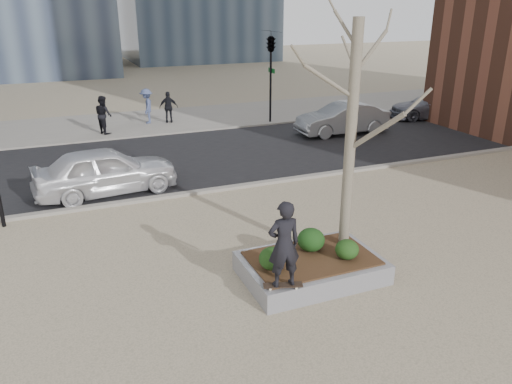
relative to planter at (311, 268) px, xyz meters
name	(u,v)px	position (x,y,z in m)	size (l,w,h in m)	color
ground	(270,286)	(-1.00, 0.00, -0.23)	(120.00, 120.00, 0.00)	tan
street	(166,160)	(-1.00, 10.00, -0.21)	(60.00, 8.00, 0.02)	black
far_sidewalk	(135,123)	(-1.00, 17.00, -0.21)	(60.00, 6.00, 0.02)	gray
planter	(311,268)	(0.00, 0.00, 0.00)	(3.00, 2.00, 0.45)	gray
planter_mulch	(311,258)	(0.00, 0.00, 0.25)	(2.70, 1.70, 0.04)	#382314
sycamore_tree	(353,102)	(1.00, 0.30, 3.56)	(2.80, 2.80, 6.60)	gray
shrub_left	(272,259)	(-1.01, -0.14, 0.51)	(0.57, 0.57, 0.49)	black
shrub_middle	(311,240)	(0.14, 0.30, 0.53)	(0.62, 0.62, 0.53)	#173C13
shrub_right	(347,249)	(0.68, -0.34, 0.48)	(0.52, 0.52, 0.44)	#1B3C13
skateboard	(283,286)	(-1.10, -0.85, 0.26)	(0.78, 0.20, 0.07)	black
skateboarder	(284,244)	(-1.10, -0.85, 1.19)	(0.65, 0.42, 1.77)	black
police_car	(106,171)	(-3.54, 7.11, 0.55)	(1.78, 4.43, 1.51)	white
car_silver	(342,119)	(7.56, 10.98, 0.51)	(1.51, 4.33, 1.43)	#919498
car_third	(432,106)	(13.74, 12.11, 0.44)	(1.81, 4.45, 1.29)	slate
pedestrian_a	(104,115)	(-2.67, 15.28, 0.68)	(0.85, 0.67, 1.76)	black
pedestrian_b	(147,106)	(-0.40, 16.66, 0.67)	(1.12, 0.64, 1.73)	#46537E
pedestrian_c	(169,107)	(0.64, 16.36, 0.58)	(0.92, 0.38, 1.57)	black
traffic_light_far	(271,78)	(5.50, 14.60, 2.02)	(0.60, 2.48, 4.50)	black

